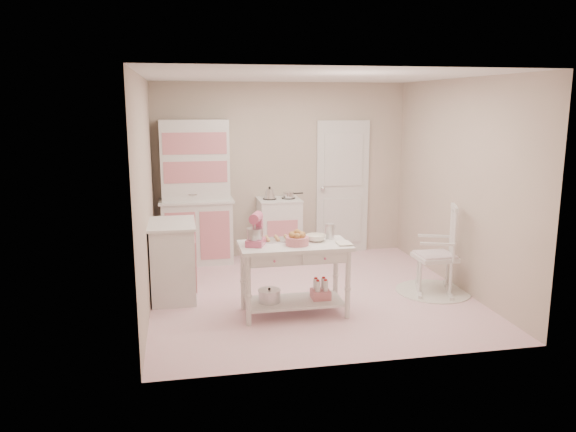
# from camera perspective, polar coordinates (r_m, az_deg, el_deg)

# --- Properties ---
(room_shell) EXTENTS (3.84, 3.84, 2.62)m
(room_shell) POSITION_cam_1_polar(r_m,az_deg,el_deg) (6.60, 2.34, 5.72)
(room_shell) COLOR pink
(room_shell) RESTS_ON ground
(door) EXTENTS (0.82, 0.05, 2.04)m
(door) POSITION_cam_1_polar(r_m,az_deg,el_deg) (8.72, 5.55, 2.93)
(door) COLOR white
(door) RESTS_ON ground
(hutch) EXTENTS (1.06, 0.50, 2.08)m
(hutch) POSITION_cam_1_polar(r_m,az_deg,el_deg) (8.15, -9.32, 2.38)
(hutch) COLOR white
(hutch) RESTS_ON ground
(stove) EXTENTS (0.62, 0.57, 0.92)m
(stove) POSITION_cam_1_polar(r_m,az_deg,el_deg) (8.33, -0.91, -1.33)
(stove) COLOR white
(stove) RESTS_ON ground
(base_cabinet) EXTENTS (0.54, 0.84, 0.92)m
(base_cabinet) POSITION_cam_1_polar(r_m,az_deg,el_deg) (6.85, -11.58, -4.42)
(base_cabinet) COLOR white
(base_cabinet) RESTS_ON ground
(lace_rug) EXTENTS (0.92, 0.92, 0.01)m
(lace_rug) POSITION_cam_1_polar(r_m,az_deg,el_deg) (7.26, 14.52, -7.39)
(lace_rug) COLOR white
(lace_rug) RESTS_ON ground
(rocking_chair) EXTENTS (0.70, 0.84, 1.10)m
(rocking_chair) POSITION_cam_1_polar(r_m,az_deg,el_deg) (7.11, 14.74, -3.23)
(rocking_chair) COLOR white
(rocking_chair) RESTS_ON ground
(work_table) EXTENTS (1.20, 0.60, 0.80)m
(work_table) POSITION_cam_1_polar(r_m,az_deg,el_deg) (6.21, 0.65, -6.42)
(work_table) COLOR white
(work_table) RESTS_ON ground
(stand_mixer) EXTENTS (0.29, 0.33, 0.34)m
(stand_mixer) POSITION_cam_1_polar(r_m,az_deg,el_deg) (6.01, -3.30, -1.42)
(stand_mixer) COLOR #D95B85
(stand_mixer) RESTS_ON work_table
(cookie_tray) EXTENTS (0.34, 0.24, 0.02)m
(cookie_tray) POSITION_cam_1_polar(r_m,az_deg,el_deg) (6.24, -1.03, -2.44)
(cookie_tray) COLOR silver
(cookie_tray) RESTS_ON work_table
(bread_basket) EXTENTS (0.25, 0.25, 0.09)m
(bread_basket) POSITION_cam_1_polar(r_m,az_deg,el_deg) (6.05, 0.94, -2.54)
(bread_basket) COLOR #D57A84
(bread_basket) RESTS_ON work_table
(mixing_bowl) EXTENTS (0.22, 0.22, 0.07)m
(mixing_bowl) POSITION_cam_1_polar(r_m,az_deg,el_deg) (6.22, 2.85, -2.24)
(mixing_bowl) COLOR white
(mixing_bowl) RESTS_ON work_table
(metal_pitcher) EXTENTS (0.10, 0.10, 0.17)m
(metal_pitcher) POSITION_cam_1_polar(r_m,az_deg,el_deg) (6.33, 4.26, -1.55)
(metal_pitcher) COLOR silver
(metal_pitcher) RESTS_ON work_table
(recipe_book) EXTENTS (0.15, 0.20, 0.02)m
(recipe_book) POSITION_cam_1_polar(r_m,az_deg,el_deg) (6.09, 5.04, -2.82)
(recipe_book) COLOR white
(recipe_book) RESTS_ON work_table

